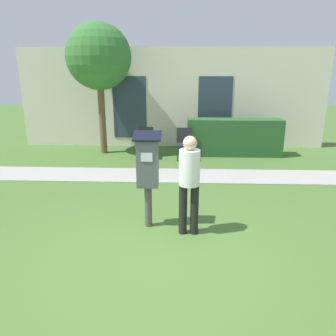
{
  "coord_description": "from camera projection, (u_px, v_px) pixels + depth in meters",
  "views": [
    {
      "loc": [
        0.31,
        -4.11,
        2.52
      ],
      "look_at": [
        0.11,
        0.74,
        1.05
      ],
      "focal_mm": 35.0,
      "sensor_mm": 36.0,
      "label": 1
    }
  ],
  "objects": [
    {
      "name": "hedge_row",
      "position": [
        234.0,
        137.0,
        9.84
      ],
      "size": [
        2.81,
        0.6,
        1.1
      ],
      "color": "#285628",
      "rests_on": "ground"
    },
    {
      "name": "parking_meter",
      "position": [
        148.0,
        168.0,
        5.2
      ],
      "size": [
        0.44,
        0.31,
        1.59
      ],
      "color": "#4C4C4C",
      "rests_on": "ground"
    },
    {
      "name": "person_standing",
      "position": [
        189.0,
        178.0,
        4.98
      ],
      "size": [
        0.32,
        0.32,
        1.58
      ],
      "rotation": [
        0.0,
        0.0,
        -0.66
      ],
      "color": "black",
      "rests_on": "ground"
    },
    {
      "name": "sidewalk",
      "position": [
        168.0,
        175.0,
        8.05
      ],
      "size": [
        12.0,
        1.1,
        0.02
      ],
      "color": "#A3A099",
      "rests_on": "ground"
    },
    {
      "name": "tree",
      "position": [
        99.0,
        57.0,
        9.46
      ],
      "size": [
        1.9,
        1.9,
        3.82
      ],
      "color": "brown",
      "rests_on": "ground"
    },
    {
      "name": "ground_plane",
      "position": [
        158.0,
        253.0,
        4.67
      ],
      "size": [
        40.0,
        40.0,
        0.0
      ],
      "primitive_type": "plane",
      "color": "#476B2D"
    },
    {
      "name": "building_facade",
      "position": [
        172.0,
        98.0,
        10.78
      ],
      "size": [
        10.0,
        0.26,
        3.2
      ],
      "color": "beige",
      "rests_on": "ground"
    },
    {
      "name": "outdoor_chair_left",
      "position": [
        146.0,
        140.0,
        9.56
      ],
      "size": [
        0.44,
        0.44,
        0.9
      ],
      "rotation": [
        0.0,
        0.0,
        0.34
      ],
      "color": "#262628",
      "rests_on": "ground"
    },
    {
      "name": "outdoor_chair_middle",
      "position": [
        184.0,
        141.0,
        9.44
      ],
      "size": [
        0.44,
        0.44,
        0.9
      ],
      "rotation": [
        0.0,
        0.0,
        -0.19
      ],
      "color": "#262628",
      "rests_on": "ground"
    }
  ]
}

